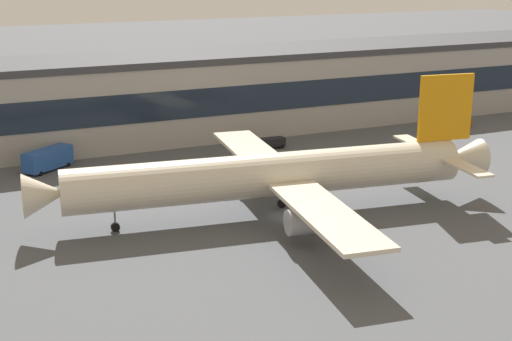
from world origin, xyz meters
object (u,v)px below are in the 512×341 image
object	(u,v)px
pushback_tractor	(457,122)
follow_me_car	(273,142)
fuel_truck	(47,159)
airliner	(276,174)

from	to	relation	value
pushback_tractor	follow_me_car	bearing A→B (deg)	179.95
fuel_truck	follow_me_car	world-z (taller)	fuel_truck
fuel_truck	pushback_tractor	world-z (taller)	fuel_truck
fuel_truck	pushback_tractor	distance (m)	78.51
pushback_tractor	follow_me_car	xyz separation A→B (m)	(-40.37, 0.03, 0.04)
pushback_tractor	fuel_truck	bearing A→B (deg)	178.33
fuel_truck	pushback_tractor	bearing A→B (deg)	-1.67
fuel_truck	pushback_tractor	size ratio (longest dim) A/B	1.56
airliner	follow_me_car	bearing A→B (deg)	64.82
airliner	follow_me_car	size ratio (longest dim) A/B	13.70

